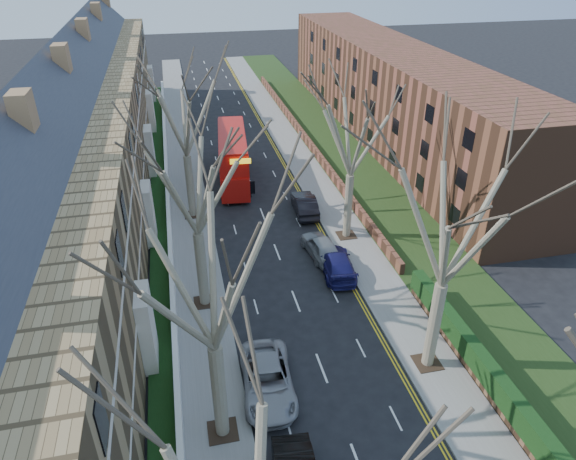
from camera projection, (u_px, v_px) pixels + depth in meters
pavement_left at (183, 165)px, 51.97m from camera, size 3.00×102.00×0.12m
pavement_right at (298, 156)px, 54.26m from camera, size 3.00×102.00×0.12m
terrace_left at (84, 148)px, 41.02m from camera, size 9.70×78.00×13.60m
flats_right at (390, 93)px, 57.34m from camera, size 13.97×54.00×10.00m
wall_hedge_right at (532, 434)px, 22.82m from camera, size 0.70×24.00×1.80m
front_wall_left at (168, 196)px, 44.63m from camera, size 0.30×78.00×1.00m
grass_verge_right at (339, 151)px, 55.07m from camera, size 6.00×102.00×0.06m
tree_left_mid at (207, 265)px, 19.42m from camera, size 10.50×10.50×14.71m
tree_left_far at (192, 170)px, 28.01m from camera, size 10.15×10.15×14.22m
tree_left_dist at (181, 103)px, 37.98m from camera, size 10.50×10.50×14.71m
tree_right_mid at (455, 210)px, 23.27m from camera, size 10.50×10.50×14.71m
tree_right_far at (354, 121)px, 35.25m from camera, size 10.15×10.15×14.22m
double_decker_bus at (233, 159)px, 47.76m from camera, size 3.56×11.12×4.57m
car_left_far at (268, 380)px, 26.07m from camera, size 2.97×5.74×1.55m
car_right_near at (337, 263)px, 35.33m from camera, size 2.60×5.33×1.49m
car_right_mid at (321, 246)px, 37.13m from camera, size 2.34×4.79×1.57m
car_right_far at (305, 204)px, 42.88m from camera, size 2.05×4.99×1.61m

